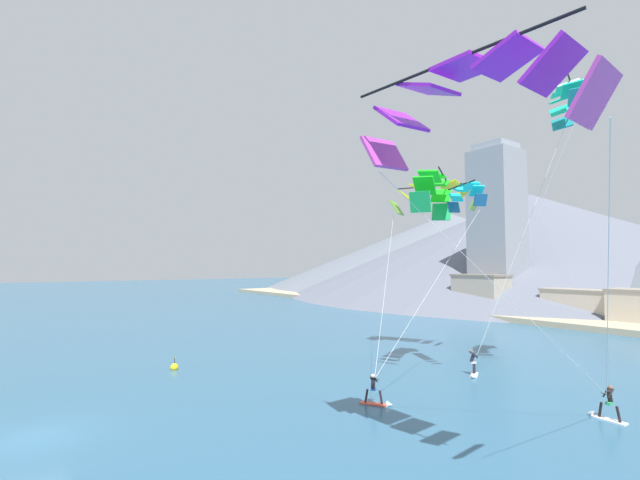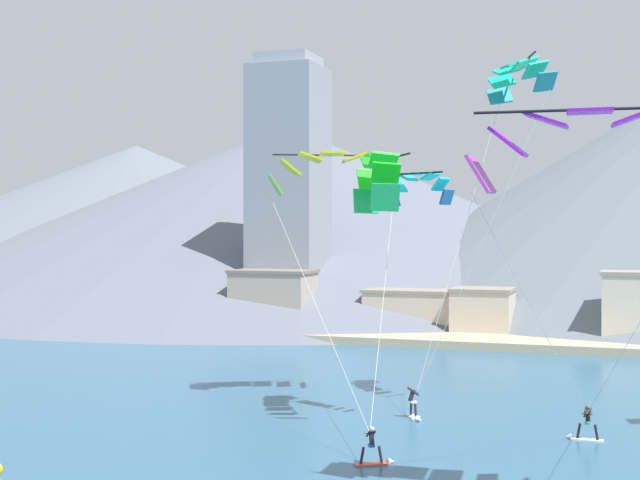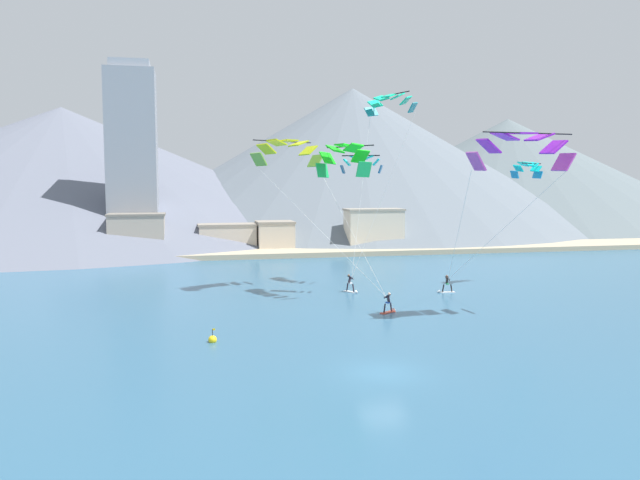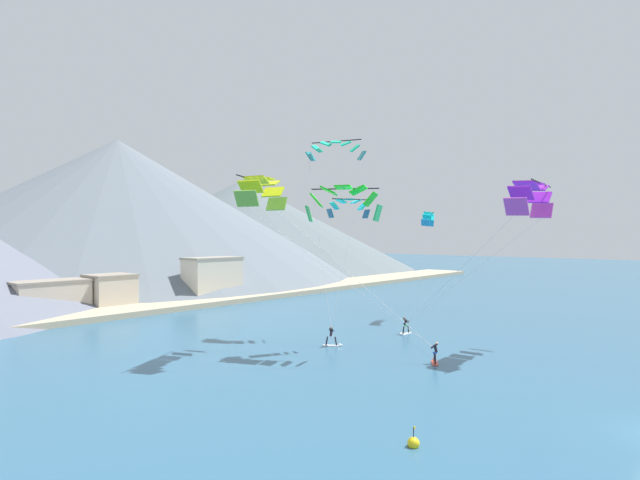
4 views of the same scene
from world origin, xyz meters
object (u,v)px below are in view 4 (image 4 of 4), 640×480
Objects in this scene: kitesurfer_near_trail at (435,356)px; parafoil_kite_mid_center at (531,195)px; parafoil_kite_near_lead at (336,149)px; kitesurfer_near_lead at (334,340)px; parafoil_kite_near_trail at (263,190)px; parafoil_kite_distant_high_outer at (429,217)px; race_marker_buoy at (413,443)px; parafoil_kite_distant_mid_solo at (343,199)px; parafoil_kite_distant_low_drift at (349,206)px; kitesurfer_mid_center at (404,329)px.

parafoil_kite_mid_center reaches higher than kitesurfer_near_trail.
kitesurfer_near_trail is 0.10× the size of parafoil_kite_near_lead.
parafoil_kite_mid_center reaches higher than kitesurfer_near_lead.
parafoil_kite_mid_center is (8.70, -4.13, 12.44)m from kitesurfer_near_trail.
parafoil_kite_near_trail is 3.71× the size of parafoil_kite_distant_high_outer.
parafoil_kite_near_lead is at bearing 46.46° from race_marker_buoy.
parafoil_kite_distant_low_drift is at bearing 25.45° from parafoil_kite_distant_mid_solo.
kitesurfer_mid_center is 14.16m from parafoil_kite_distant_low_drift.
parafoil_kite_distant_mid_solo is (-6.17, -5.75, -5.49)m from parafoil_kite_near_lead.
parafoil_kite_mid_center is at bearing -54.45° from parafoil_kite_distant_low_drift.
kitesurfer_near_trail is 14.21m from parafoil_kite_distant_low_drift.
parafoil_kite_near_lead is (4.22, 12.97, 17.57)m from kitesurfer_near_trail.
kitesurfer_near_lead is at bearing 113.61° from parafoil_kite_distant_low_drift.
parafoil_kite_near_lead is 2.87× the size of parafoil_kite_distant_mid_solo.
parafoil_kite_near_trail is (-5.48, 3.01, 12.79)m from kitesurfer_near_lead.
parafoil_kite_near_trail is (-6.08, 12.35, 12.85)m from kitesurfer_near_trail.
parafoil_kite_distant_mid_solo is at bearing -154.55° from parafoil_kite_distant_low_drift.
kitesurfer_near_lead is 0.29× the size of parafoil_kite_distant_mid_solo.
kitesurfer_mid_center is at bearing 93.73° from parafoil_kite_mid_center.
race_marker_buoy is (-31.83, -16.46, -11.56)m from parafoil_kite_distant_high_outer.
parafoil_kite_distant_mid_solo is (-1.89, -0.90, 0.42)m from parafoil_kite_distant_low_drift.
kitesurfer_near_trail reaches higher than race_marker_buoy.
parafoil_kite_distant_low_drift is at bearing -131.45° from parafoil_kite_near_lead.
parafoil_kite_near_lead reaches higher than kitesurfer_near_lead.
parafoil_kite_near_trail reaches higher than parafoil_kite_mid_center.
kitesurfer_mid_center is at bearing -12.57° from kitesurfer_near_lead.
kitesurfer_near_trail is 15.54m from race_marker_buoy.
parafoil_kite_near_trail is at bearing 66.65° from race_marker_buoy.
parafoil_kite_near_trail is at bearing 128.84° from parafoil_kite_distant_mid_solo.
race_marker_buoy is at bearing -155.76° from kitesurfer_near_trail.
kitesurfer_near_lead is 0.14× the size of parafoil_kite_mid_center.
kitesurfer_mid_center is 18.79m from parafoil_kite_near_lead.
parafoil_kite_mid_center is 26.28m from race_marker_buoy.
parafoil_kite_distant_high_outer is (13.44, -2.89, -6.35)m from parafoil_kite_near_lead.
parafoil_kite_distant_low_drift is 3.72× the size of race_marker_buoy.
kitesurfer_near_trail is at bearing -150.29° from parafoil_kite_distant_high_outer.
parafoil_kite_mid_center is (9.29, -13.47, 12.38)m from kitesurfer_near_lead.
parafoil_kite_distant_mid_solo is (-1.95, 7.22, 12.08)m from kitesurfer_near_trail.
parafoil_kite_distant_low_drift is at bearing 90.43° from kitesurfer_near_trail.
parafoil_kite_near_lead reaches higher than parafoil_kite_near_trail.
kitesurfer_near_lead is 1.04× the size of kitesurfer_near_trail.
parafoil_kite_distant_low_drift is at bearing -66.39° from kitesurfer_near_lead.
parafoil_kite_mid_center is at bearing -48.13° from parafoil_kite_near_trail.
parafoil_kite_distant_mid_solo reaches higher than kitesurfer_near_trail.
kitesurfer_near_lead reaches higher than kitesurfer_mid_center.
parafoil_kite_distant_low_drift is (0.53, -1.22, 11.61)m from kitesurfer_near_lead.
kitesurfer_near_lead is 0.45× the size of parafoil_kite_distant_high_outer.
parafoil_kite_near_lead reaches higher than parafoil_kite_distant_low_drift.
parafoil_kite_near_lead reaches higher than parafoil_kite_distant_high_outer.
kitesurfer_mid_center is 0.14× the size of parafoil_kite_mid_center.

